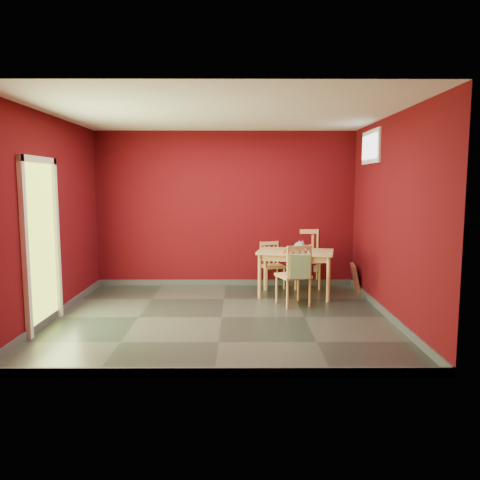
{
  "coord_description": "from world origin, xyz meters",
  "views": [
    {
      "loc": [
        0.23,
        -6.16,
        1.81
      ],
      "look_at": [
        0.25,
        0.45,
        1.0
      ],
      "focal_mm": 35.0,
      "sensor_mm": 36.0,
      "label": 1
    }
  ],
  "objects_px": {
    "dining_table": "(295,256)",
    "picture_frame": "(355,278)",
    "chair_far_left": "(271,264)",
    "chair_near": "(295,274)",
    "tote_bag": "(300,266)",
    "cat": "(300,244)",
    "chair_far_right": "(307,258)"
  },
  "relations": [
    {
      "from": "chair_near",
      "to": "cat",
      "type": "distance_m",
      "value": 0.74
    },
    {
      "from": "dining_table",
      "to": "tote_bag",
      "type": "height_order",
      "value": "tote_bag"
    },
    {
      "from": "chair_far_right",
      "to": "chair_near",
      "type": "relative_size",
      "value": 1.09
    },
    {
      "from": "dining_table",
      "to": "picture_frame",
      "type": "relative_size",
      "value": 2.75
    },
    {
      "from": "picture_frame",
      "to": "tote_bag",
      "type": "bearing_deg",
      "value": -133.79
    },
    {
      "from": "cat",
      "to": "chair_far_right",
      "type": "bearing_deg",
      "value": 74.74
    },
    {
      "from": "dining_table",
      "to": "tote_bag",
      "type": "bearing_deg",
      "value": -92.41
    },
    {
      "from": "chair_far_right",
      "to": "picture_frame",
      "type": "relative_size",
      "value": 2.13
    },
    {
      "from": "chair_far_right",
      "to": "cat",
      "type": "height_order",
      "value": "chair_far_right"
    },
    {
      "from": "picture_frame",
      "to": "dining_table",
      "type": "bearing_deg",
      "value": -163.07
    },
    {
      "from": "dining_table",
      "to": "tote_bag",
      "type": "distance_m",
      "value": 0.81
    },
    {
      "from": "cat",
      "to": "dining_table",
      "type": "bearing_deg",
      "value": -156.72
    },
    {
      "from": "chair_far_right",
      "to": "chair_far_left",
      "type": "bearing_deg",
      "value": -177.32
    },
    {
      "from": "chair_far_left",
      "to": "chair_far_right",
      "type": "height_order",
      "value": "chair_far_right"
    },
    {
      "from": "chair_far_left",
      "to": "chair_far_right",
      "type": "distance_m",
      "value": 0.62
    },
    {
      "from": "dining_table",
      "to": "cat",
      "type": "xyz_separation_m",
      "value": [
        0.07,
        0.03,
        0.18
      ]
    },
    {
      "from": "chair_far_right",
      "to": "chair_near",
      "type": "distance_m",
      "value": 1.3
    },
    {
      "from": "chair_far_left",
      "to": "cat",
      "type": "xyz_separation_m",
      "value": [
        0.41,
        -0.59,
        0.43
      ]
    },
    {
      "from": "chair_far_left",
      "to": "chair_near",
      "type": "height_order",
      "value": "chair_near"
    },
    {
      "from": "chair_far_right",
      "to": "cat",
      "type": "relative_size",
      "value": 2.7
    },
    {
      "from": "dining_table",
      "to": "chair_far_left",
      "type": "distance_m",
      "value": 0.74
    },
    {
      "from": "cat",
      "to": "picture_frame",
      "type": "height_order",
      "value": "cat"
    },
    {
      "from": "chair_far_right",
      "to": "picture_frame",
      "type": "distance_m",
      "value": 0.89
    },
    {
      "from": "tote_bag",
      "to": "cat",
      "type": "height_order",
      "value": "cat"
    },
    {
      "from": "dining_table",
      "to": "picture_frame",
      "type": "height_order",
      "value": "dining_table"
    },
    {
      "from": "dining_table",
      "to": "chair_near",
      "type": "distance_m",
      "value": 0.63
    },
    {
      "from": "chair_near",
      "to": "picture_frame",
      "type": "height_order",
      "value": "chair_near"
    },
    {
      "from": "dining_table",
      "to": "chair_near",
      "type": "bearing_deg",
      "value": -97.86
    },
    {
      "from": "tote_bag",
      "to": "cat",
      "type": "xyz_separation_m",
      "value": [
        0.1,
        0.84,
        0.2
      ]
    },
    {
      "from": "cat",
      "to": "chair_far_left",
      "type": "bearing_deg",
      "value": 127.77
    },
    {
      "from": "dining_table",
      "to": "chair_near",
      "type": "relative_size",
      "value": 1.42
    },
    {
      "from": "dining_table",
      "to": "chair_far_left",
      "type": "xyz_separation_m",
      "value": [
        -0.34,
        0.62,
        -0.24
      ]
    }
  ]
}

